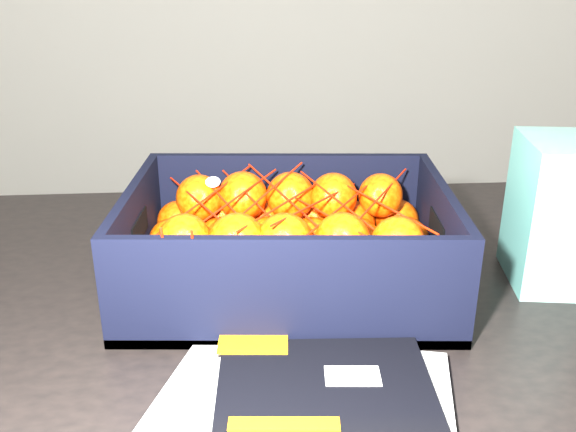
{
  "coord_description": "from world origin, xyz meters",
  "views": [
    {
      "loc": [
        0.1,
        -0.37,
        1.16
      ],
      "look_at": [
        0.09,
        0.34,
        0.86
      ],
      "focal_mm": 39.73,
      "sensor_mm": 36.0,
      "label": 1
    }
  ],
  "objects": [
    {
      "name": "table",
      "position": [
        0.07,
        0.34,
        0.65
      ],
      "size": [
        1.26,
        0.89,
        0.75
      ],
      "color": "black",
      "rests_on": "ground"
    },
    {
      "name": "clementine_heap",
      "position": [
        0.1,
        0.37,
        0.81
      ],
      "size": [
        0.38,
        0.29,
        0.12
      ],
      "color": "#F34705",
      "rests_on": "produce_crate"
    },
    {
      "name": "retail_carton",
      "position": [
        0.43,
        0.39,
        0.85
      ],
      "size": [
        0.09,
        0.13,
        0.19
      ],
      "primitive_type": "cube",
      "rotation": [
        0.0,
        0.0,
        -0.07
      ],
      "color": "silver",
      "rests_on": "table"
    },
    {
      "name": "mesh_net",
      "position": [
        0.09,
        0.36,
        0.86
      ],
      "size": [
        0.34,
        0.27,
        0.09
      ],
      "color": "#B71A06",
      "rests_on": "clementine_heap"
    },
    {
      "name": "produce_crate",
      "position": [
        0.09,
        0.37,
        0.79
      ],
      "size": [
        0.41,
        0.3,
        0.13
      ],
      "color": "#8F6042",
      "rests_on": "table"
    }
  ]
}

